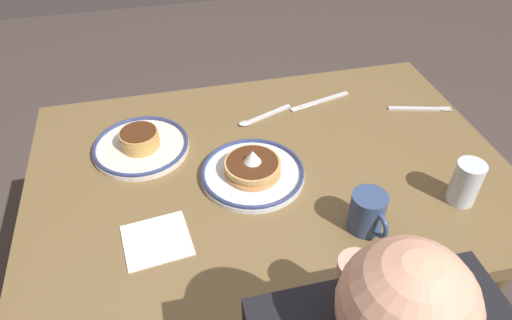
# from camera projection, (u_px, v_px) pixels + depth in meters

# --- Properties ---
(ground_plane) EXTENTS (6.00, 6.00, 0.00)m
(ground_plane) POSITION_uv_depth(u_px,v_px,m) (266.00, 312.00, 1.74)
(ground_plane) COLOR #473B38
(dining_table) EXTENTS (1.29, 0.89, 0.73)m
(dining_table) POSITION_uv_depth(u_px,v_px,m) (269.00, 194.00, 1.33)
(dining_table) COLOR brown
(dining_table) RESTS_ON ground_plane
(plate_near_main) EXTENTS (0.27, 0.27, 0.06)m
(plate_near_main) POSITION_uv_depth(u_px,v_px,m) (141.00, 144.00, 1.31)
(plate_near_main) COLOR silver
(plate_near_main) RESTS_ON dining_table
(plate_center_pancakes) EXTENTS (0.28, 0.28, 0.09)m
(plate_center_pancakes) POSITION_uv_depth(u_px,v_px,m) (253.00, 171.00, 1.22)
(plate_center_pancakes) COLOR white
(plate_center_pancakes) RESTS_ON dining_table
(coffee_mug) EXTENTS (0.08, 0.12, 0.10)m
(coffee_mug) POSITION_uv_depth(u_px,v_px,m) (368.00, 212.00, 1.07)
(coffee_mug) COLOR #334772
(coffee_mug) RESTS_ON dining_table
(drinking_glass) EXTENTS (0.07, 0.07, 0.12)m
(drinking_glass) POSITION_uv_depth(u_px,v_px,m) (465.00, 184.00, 1.14)
(drinking_glass) COLOR silver
(drinking_glass) RESTS_ON dining_table
(paper_napkin) EXTENTS (0.17, 0.16, 0.00)m
(paper_napkin) POSITION_uv_depth(u_px,v_px,m) (157.00, 240.00, 1.07)
(paper_napkin) COLOR white
(paper_napkin) RESTS_ON dining_table
(fork_near) EXTENTS (0.20, 0.07, 0.01)m
(fork_near) POSITION_uv_depth(u_px,v_px,m) (420.00, 109.00, 1.47)
(fork_near) COLOR silver
(fork_near) RESTS_ON dining_table
(butter_knife) EXTENTS (0.21, 0.07, 0.01)m
(butter_knife) POSITION_uv_depth(u_px,v_px,m) (320.00, 101.00, 1.50)
(butter_knife) COLOR silver
(butter_knife) RESTS_ON dining_table
(tea_spoon) EXTENTS (0.18, 0.08, 0.01)m
(tea_spoon) POSITION_uv_depth(u_px,v_px,m) (258.00, 118.00, 1.43)
(tea_spoon) COLOR silver
(tea_spoon) RESTS_ON dining_table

